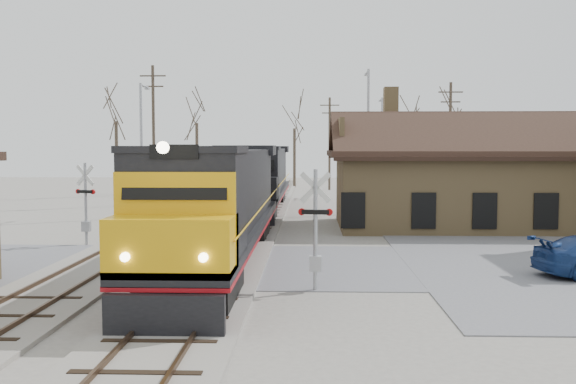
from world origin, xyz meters
The scene contains 20 objects.
ground centered at (0.00, 0.00, 0.00)m, with size 140.00×140.00×0.00m, color gray.
road centered at (0.00, 0.00, 0.01)m, with size 60.00×9.00×0.03m, color slate.
track_main centered at (0.00, 15.00, 0.07)m, with size 3.40×90.00×0.24m.
track_siding centered at (-4.50, 15.00, 0.07)m, with size 3.40×90.00×0.24m.
depot centered at (11.99, 12.00, 2.41)m, with size 15.20×9.31×7.90m.
locomotive_lead centered at (0.00, 0.05, 2.38)m, with size 3.05×20.40×4.53m.
locomotive_trailing centered at (0.00, 20.73, 2.38)m, with size 3.05×20.40×4.29m.
crossbuck_near centered at (3.52, -4.27, 1.79)m, with size 1.08×0.28×3.78m.
crossbuck_far centered at (-6.86, 4.78, 1.78)m, with size 1.03×0.45×3.74m.
streetlight_a centered at (-7.24, 16.18, 4.75)m, with size 0.25×2.04×8.44m.
streetlight_b centered at (7.23, 19.52, 5.37)m, with size 0.25×2.04×9.66m.
streetlight_c centered at (9.79, 34.37, 4.98)m, with size 0.25×2.04×8.89m.
utility_pole_a centered at (-8.70, 25.15, 5.58)m, with size 2.00×0.24×10.69m.
utility_pole_b centered at (5.36, 42.83, 5.01)m, with size 2.00×0.24×9.58m.
utility_pole_c centered at (14.83, 29.28, 5.10)m, with size 2.00×0.24×9.75m.
tree_a centered at (-14.32, 34.08, 7.93)m, with size 4.54×4.54×11.13m.
tree_b centered at (-8.05, 40.34, 8.00)m, with size 4.59×4.59×11.24m.
tree_c centered at (1.60, 47.60, 7.61)m, with size 4.36×4.36×10.69m.
tree_d centered at (13.67, 43.08, 7.23)m, with size 4.15×4.15×10.16m.
tree_e centered at (17.21, 39.91, 7.38)m, with size 4.23×4.23×10.37m.
Camera 1 is at (3.36, -23.92, 4.44)m, focal length 40.00 mm.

